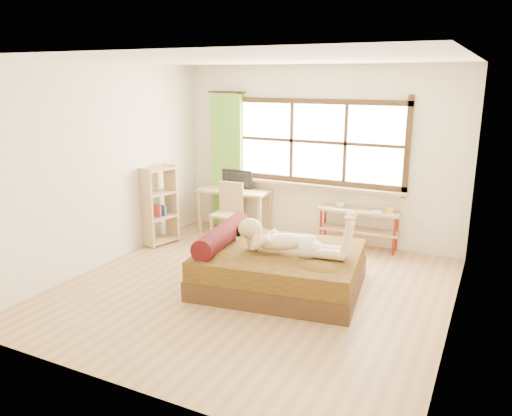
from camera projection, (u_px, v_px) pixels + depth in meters
The scene contains 18 objects.
floor at pixel (253, 289), 6.10m from camera, with size 4.50×4.50×0.00m, color #9E754C.
ceiling at pixel (253, 60), 5.41m from camera, with size 4.50×4.50×0.00m, color white.
wall_back at pixel (318, 155), 7.71m from camera, with size 4.50×4.50×0.00m, color silver.
wall_front at pixel (121, 235), 3.81m from camera, with size 4.50×4.50×0.00m, color silver.
wall_left at pixel (104, 166), 6.72m from camera, with size 4.50×4.50×0.00m, color silver.
wall_right at pixel (462, 202), 4.79m from camera, with size 4.50×4.50×0.00m, color silver.
window at pixel (318, 145), 7.64m from camera, with size 2.80×0.16×1.46m.
curtain at pixel (227, 161), 8.32m from camera, with size 0.55×0.10×2.20m, color #548F27.
bed at pixel (276, 267), 6.12m from camera, with size 2.12×1.80×0.73m.
woman at pixel (290, 230), 5.87m from camera, with size 1.35×0.39×0.58m, color beige, non-canonical shape.
kitten at pixel (232, 231), 6.42m from camera, with size 0.29×0.12×0.23m, color black, non-canonical shape.
desk at pixel (235, 195), 8.19m from camera, with size 1.20×0.61×0.73m.
monitor at pixel (236, 180), 8.17m from camera, with size 0.53×0.07×0.31m, color black.
chair at pixel (229, 208), 7.87m from camera, with size 0.43×0.43×0.91m.
pipe_shelf at pixel (360, 220), 7.46m from camera, with size 1.21×0.36×0.68m.
cup at pixel (340, 204), 7.54m from camera, with size 0.12×0.12×0.09m, color gray.
book at pixel (373, 211), 7.34m from camera, with size 0.15×0.21×0.02m, color gray.
bookshelf at pixel (159, 205), 7.64m from camera, with size 0.41×0.58×1.20m.
Camera 1 is at (2.53, -5.04, 2.52)m, focal length 35.00 mm.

